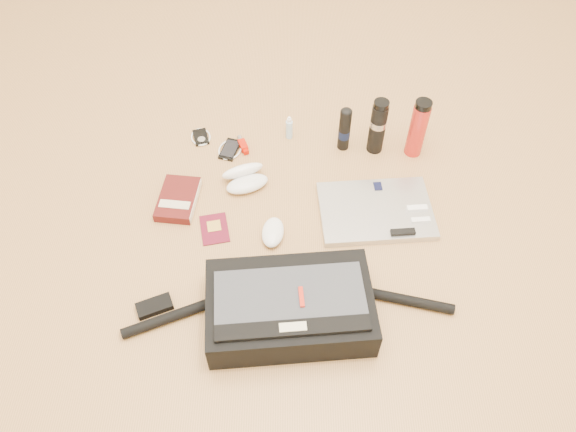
{
  "coord_description": "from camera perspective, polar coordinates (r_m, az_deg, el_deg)",
  "views": [
    {
      "loc": [
        -0.02,
        -1.08,
        1.5
      ],
      "look_at": [
        -0.02,
        0.06,
        0.06
      ],
      "focal_mm": 35.0,
      "sensor_mm": 36.0,
      "label": 1
    }
  ],
  "objects": [
    {
      "name": "spray_bottle",
      "position": [
        2.14,
        0.13,
        8.87
      ],
      "size": [
        0.03,
        0.03,
        0.1
      ],
      "rotation": [
        0.0,
        0.0,
        0.25
      ],
      "color": "#A2C7E2",
      "rests_on": "ground"
    },
    {
      "name": "messenger_bag",
      "position": [
        1.65,
        0.09,
        -9.26
      ],
      "size": [
        0.99,
        0.34,
        0.14
      ],
      "rotation": [
        0.0,
        0.0,
        0.09
      ],
      "color": "black",
      "rests_on": "ground"
    },
    {
      "name": "mouse",
      "position": [
        1.85,
        -1.55,
        -1.66
      ],
      "size": [
        0.08,
        0.13,
        0.04
      ],
      "rotation": [
        0.0,
        0.0,
        -0.1
      ],
      "color": "white",
      "rests_on": "ground"
    },
    {
      "name": "aerosol_can",
      "position": [
        2.08,
        5.77,
        8.8
      ],
      "size": [
        0.05,
        0.05,
        0.19
      ],
      "rotation": [
        0.0,
        0.0,
        0.17
      ],
      "color": "black",
      "rests_on": "ground"
    },
    {
      "name": "inhaler",
      "position": [
        2.13,
        -4.61,
        7.21
      ],
      "size": [
        0.05,
        0.09,
        0.02
      ],
      "rotation": [
        0.0,
        0.0,
        0.36
      ],
      "color": "#A91304",
      "rests_on": "ground"
    },
    {
      "name": "ipod",
      "position": [
        2.19,
        -8.85,
        7.93
      ],
      "size": [
        0.09,
        0.1,
        0.01
      ],
      "rotation": [
        0.0,
        0.0,
        0.27
      ],
      "color": "black",
      "rests_on": "ground"
    },
    {
      "name": "thermos_red",
      "position": [
        2.09,
        13.05,
        8.67
      ],
      "size": [
        0.08,
        0.08,
        0.24
      ],
      "rotation": [
        0.0,
        0.0,
        0.28
      ],
      "color": "red",
      "rests_on": "ground"
    },
    {
      "name": "book",
      "position": [
        1.98,
        -11.08,
        1.68
      ],
      "size": [
        0.15,
        0.2,
        0.04
      ],
      "rotation": [
        0.0,
        0.0,
        -0.11
      ],
      "color": "#430F0E",
      "rests_on": "ground"
    },
    {
      "name": "thermos_black",
      "position": [
        2.08,
        9.11,
        8.99
      ],
      "size": [
        0.06,
        0.06,
        0.23
      ],
      "rotation": [
        0.0,
        0.0,
        -0.02
      ],
      "color": "black",
      "rests_on": "ground"
    },
    {
      "name": "laptop",
      "position": [
        1.93,
        8.96,
        0.51
      ],
      "size": [
        0.4,
        0.29,
        0.04
      ],
      "rotation": [
        0.0,
        0.0,
        0.08
      ],
      "color": "#B2B2B5",
      "rests_on": "ground"
    },
    {
      "name": "phone",
      "position": [
        2.13,
        -5.91,
        6.75
      ],
      "size": [
        0.11,
        0.12,
        0.01
      ],
      "rotation": [
        0.0,
        0.0,
        -0.28
      ],
      "color": "black",
      "rests_on": "ground"
    },
    {
      "name": "passport",
      "position": [
        1.89,
        -7.48,
        -1.29
      ],
      "size": [
        0.11,
        0.14,
        0.01
      ],
      "rotation": [
        0.0,
        0.0,
        0.21
      ],
      "color": "#520C1C",
      "rests_on": "ground"
    },
    {
      "name": "ground",
      "position": [
        1.85,
        0.72,
        -2.58
      ],
      "size": [
        4.0,
        4.0,
        0.0
      ],
      "primitive_type": "plane",
      "color": "#AC7C47",
      "rests_on": "ground"
    },
    {
      "name": "sunglasses_case",
      "position": [
        1.99,
        -4.4,
        3.92
      ],
      "size": [
        0.19,
        0.17,
        0.09
      ],
      "rotation": [
        0.0,
        0.0,
        0.38
      ],
      "color": "silver",
      "rests_on": "ground"
    }
  ]
}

